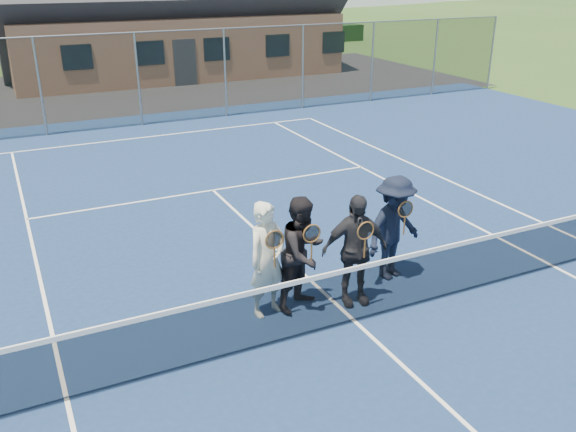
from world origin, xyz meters
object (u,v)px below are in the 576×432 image
at_px(player_a, 267,259).
at_px(player_d, 394,228).
at_px(tennis_net, 357,292).
at_px(player_c, 355,250).
at_px(player_b, 303,253).

xyz_separation_m(player_a, player_d, (2.37, 0.15, -0.00)).
xyz_separation_m(tennis_net, player_c, (0.28, 0.54, 0.38)).
distance_m(tennis_net, player_b, 1.01).
distance_m(player_a, player_d, 2.37).
xyz_separation_m(player_a, player_c, (1.34, -0.29, -0.00)).
relative_size(tennis_net, player_c, 6.49).
distance_m(player_a, player_c, 1.37).
distance_m(tennis_net, player_a, 1.40).
bearing_deg(player_c, player_d, 23.19).
xyz_separation_m(player_b, player_d, (1.79, 0.19, -0.00)).
bearing_deg(player_d, player_b, -173.92).
bearing_deg(player_a, player_d, 3.61).
bearing_deg(player_d, player_c, -156.81).
xyz_separation_m(player_b, player_c, (0.76, -0.25, 0.00)).
xyz_separation_m(player_c, player_d, (1.03, 0.44, -0.00)).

